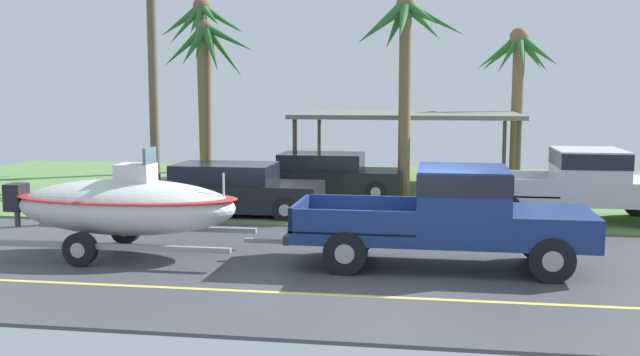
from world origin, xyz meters
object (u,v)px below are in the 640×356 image
object	(u,v)px
pickup_truck_towing	(460,212)
parked_sedan_near	(327,176)
parked_pickup_background	(586,182)
palm_tree_near_left	(404,43)
parked_sedan_far	(232,190)
boat_on_trailer	(125,206)
carport_awning	(408,116)
utility_pole	(153,77)
palm_tree_mid	(206,61)
palm_tree_near_right	(518,70)
palm_tree_far_left	(202,44)

from	to	relation	value
pickup_truck_towing	parked_sedan_near	world-z (taller)	pickup_truck_towing
parked_pickup_background	palm_tree_near_left	world-z (taller)	palm_tree_near_left
parked_sedan_far	palm_tree_near_left	xyz separation A→B (m)	(4.34, 3.42, 4.01)
boat_on_trailer	palm_tree_near_left	size ratio (longest dim) A/B	0.97
pickup_truck_towing	palm_tree_near_left	xyz separation A→B (m)	(-1.49, 8.34, 3.64)
carport_awning	utility_pole	size ratio (longest dim) A/B	1.06
pickup_truck_towing	palm_tree_near_left	size ratio (longest dim) A/B	0.94
palm_tree_near_left	utility_pole	world-z (taller)	utility_pole
boat_on_trailer	parked_pickup_background	xyz separation A→B (m)	(9.91, 5.27, 0.03)
palm_tree_mid	utility_pole	bearing A→B (deg)	-86.30
carport_awning	parked_sedan_near	bearing A→B (deg)	-127.92
parked_sedan_near	parked_sedan_far	size ratio (longest dim) A/B	0.97
boat_on_trailer	palm_tree_mid	size ratio (longest dim) A/B	1.06
pickup_truck_towing	palm_tree_near_right	world-z (taller)	palm_tree_near_right
parked_sedan_far	palm_tree_near_left	size ratio (longest dim) A/B	0.76
palm_tree_far_left	utility_pole	xyz separation A→B (m)	(2.09, -10.35, -1.48)
pickup_truck_towing	carport_awning	xyz separation A→B (m)	(-1.47, 11.50, 1.38)
carport_awning	palm_tree_near_left	distance (m)	3.89
pickup_truck_towing	palm_tree_near_right	xyz separation A→B (m)	(2.40, 13.98, 3.00)
parked_sedan_far	palm_tree_mid	world-z (taller)	palm_tree_mid
utility_pole	boat_on_trailer	bearing A→B (deg)	-76.49
pickup_truck_towing	parked_sedan_far	distance (m)	7.64
parked_sedan_near	palm_tree_near_right	xyz separation A→B (m)	(6.21, 5.47, 3.37)
boat_on_trailer	parked_pickup_background	size ratio (longest dim) A/B	1.05
boat_on_trailer	palm_tree_mid	xyz separation A→B (m)	(-1.36, 9.67, 3.25)
pickup_truck_towing	parked_sedan_near	bearing A→B (deg)	114.13
parked_sedan_near	palm_tree_mid	world-z (taller)	palm_tree_mid
parked_pickup_background	parked_sedan_far	world-z (taller)	parked_pickup_background
pickup_truck_towing	utility_pole	xyz separation A→B (m)	(-7.65, 4.19, 2.60)
carport_awning	palm_tree_far_left	distance (m)	9.21
palm_tree_mid	parked_sedan_near	bearing A→B (deg)	-15.59
palm_tree_mid	boat_on_trailer	bearing A→B (deg)	-81.99
parked_sedan_near	palm_tree_near_left	bearing A→B (deg)	-4.11
palm_tree_near_right	palm_tree_far_left	size ratio (longest dim) A/B	0.80
boat_on_trailer	carport_awning	world-z (taller)	carport_awning
pickup_truck_towing	boat_on_trailer	xyz separation A→B (m)	(-6.65, 0.00, -0.04)
palm_tree_far_left	pickup_truck_towing	bearing A→B (deg)	-56.18
palm_tree_near_right	pickup_truck_towing	bearing A→B (deg)	-99.74
palm_tree_near_left	palm_tree_mid	xyz separation A→B (m)	(-6.52, 1.34, -0.44)
pickup_truck_towing	palm_tree_near_right	bearing A→B (deg)	80.26
palm_tree_far_left	utility_pole	distance (m)	10.66
pickup_truck_towing	palm_tree_far_left	xyz separation A→B (m)	(-9.74, 14.54, 4.08)
parked_sedan_near	carport_awning	world-z (taller)	carport_awning
pickup_truck_towing	carport_awning	world-z (taller)	carport_awning
parked_sedan_far	parked_pickup_background	bearing A→B (deg)	2.23
parked_sedan_far	carport_awning	bearing A→B (deg)	56.48
boat_on_trailer	carport_awning	size ratio (longest dim) A/B	0.80
pickup_truck_towing	palm_tree_mid	distance (m)	12.96
boat_on_trailer	palm_tree_near_right	distance (m)	16.93
pickup_truck_towing	carport_awning	bearing A→B (deg)	97.29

